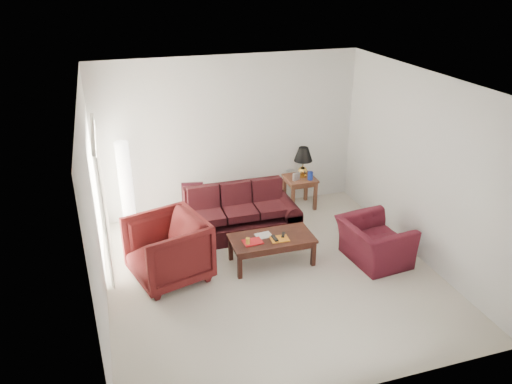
% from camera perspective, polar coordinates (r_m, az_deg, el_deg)
% --- Properties ---
extents(floor, '(5.00, 5.00, 0.00)m').
position_cam_1_polar(floor, '(7.95, 1.85, -9.35)').
color(floor, beige).
rests_on(floor, ground).
extents(blinds, '(0.10, 2.00, 2.16)m').
position_cam_1_polar(blinds, '(8.24, -17.26, -0.65)').
color(blinds, silver).
rests_on(blinds, ground).
extents(sofa, '(2.19, 1.09, 0.87)m').
position_cam_1_polar(sofa, '(8.84, -1.99, -2.37)').
color(sofa, black).
rests_on(sofa, ground).
extents(throw_pillow, '(0.42, 0.26, 0.40)m').
position_cam_1_polar(throw_pillow, '(9.06, -7.25, -0.14)').
color(throw_pillow, black).
rests_on(throw_pillow, sofa).
extents(end_table, '(0.59, 0.59, 0.63)m').
position_cam_1_polar(end_table, '(9.96, 5.01, 0.00)').
color(end_table, brown).
rests_on(end_table, ground).
extents(table_lamp, '(0.40, 0.40, 0.60)m').
position_cam_1_polar(table_lamp, '(9.77, 5.40, 3.42)').
color(table_lamp, gold).
rests_on(table_lamp, end_table).
extents(clock, '(0.16, 0.11, 0.15)m').
position_cam_1_polar(clock, '(9.68, 4.63, 1.78)').
color(clock, silver).
rests_on(clock, end_table).
extents(blue_canister, '(0.12, 0.12, 0.16)m').
position_cam_1_polar(blue_canister, '(9.71, 6.22, 1.85)').
color(blue_canister, navy).
rests_on(blue_canister, end_table).
extents(picture_frame, '(0.13, 0.16, 0.05)m').
position_cam_1_polar(picture_frame, '(9.94, 3.96, 2.48)').
color(picture_frame, silver).
rests_on(picture_frame, end_table).
extents(floor_lamp, '(0.33, 0.33, 1.69)m').
position_cam_1_polar(floor_lamp, '(9.15, -14.63, 0.64)').
color(floor_lamp, white).
rests_on(floor_lamp, ground).
extents(armchair_left, '(1.36, 1.33, 1.00)m').
position_cam_1_polar(armchair_left, '(7.72, -10.06, -6.49)').
color(armchair_left, '#461010').
rests_on(armchair_left, ground).
extents(armchair_right, '(1.03, 1.15, 0.69)m').
position_cam_1_polar(armchair_right, '(8.33, 13.36, -5.56)').
color(armchair_right, '#47101A').
rests_on(armchair_right, ground).
extents(coffee_table, '(1.46, 0.99, 0.47)m').
position_cam_1_polar(coffee_table, '(8.11, 1.80, -6.63)').
color(coffee_table, black).
rests_on(coffee_table, ground).
extents(magazine_red, '(0.31, 0.24, 0.02)m').
position_cam_1_polar(magazine_red, '(7.85, -0.38, -5.72)').
color(magazine_red, '#AE1115').
rests_on(magazine_red, coffee_table).
extents(magazine_white, '(0.28, 0.22, 0.01)m').
position_cam_1_polar(magazine_white, '(8.03, 0.88, -4.98)').
color(magazine_white, beige).
rests_on(magazine_white, coffee_table).
extents(magazine_orange, '(0.30, 0.23, 0.02)m').
position_cam_1_polar(magazine_orange, '(7.94, 2.71, -5.38)').
color(magazine_orange, orange).
rests_on(magazine_orange, coffee_table).
extents(remote_a, '(0.07, 0.19, 0.02)m').
position_cam_1_polar(remote_a, '(7.91, 2.16, -5.29)').
color(remote_a, black).
rests_on(remote_a, coffee_table).
extents(remote_b, '(0.11, 0.16, 0.02)m').
position_cam_1_polar(remote_b, '(8.02, 3.13, -4.89)').
color(remote_b, black).
rests_on(remote_b, coffee_table).
extents(yellow_glass, '(0.07, 0.07, 0.11)m').
position_cam_1_polar(yellow_glass, '(7.77, -0.94, -5.66)').
color(yellow_glass, gold).
rests_on(yellow_glass, coffee_table).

